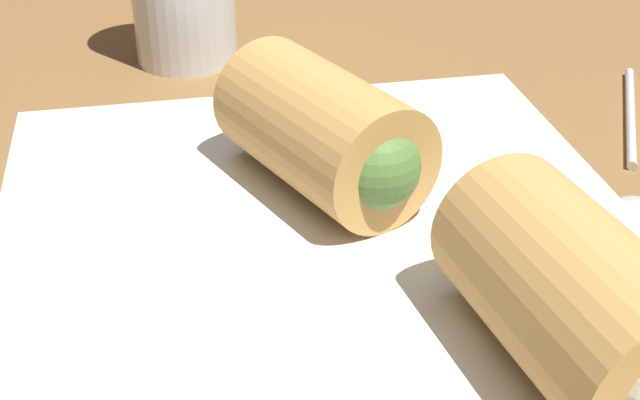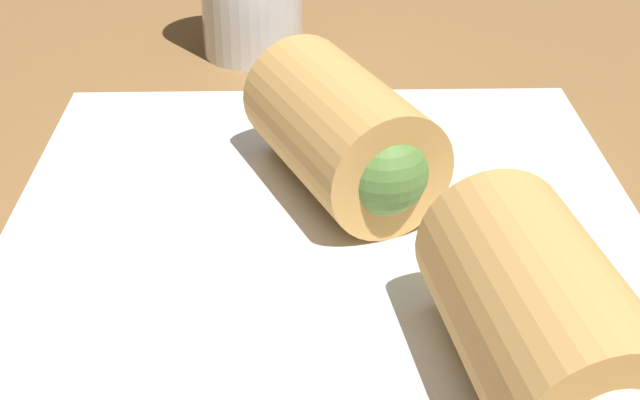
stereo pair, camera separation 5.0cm
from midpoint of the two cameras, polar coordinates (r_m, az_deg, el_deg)
name	(u,v)px [view 1 (the left image)]	position (r cm, az deg, el deg)	size (l,w,h in cm)	color
table_surface	(324,287)	(37.47, -3.60, -5.75)	(180.00, 140.00, 2.00)	olive
serving_plate	(320,262)	(35.88, -3.99, -4.17)	(30.34, 26.56, 1.50)	white
roll_front_left	(329,135)	(37.89, -3.21, 4.05)	(10.87, 8.76, 5.45)	#DBA356
roll_front_right	(582,305)	(28.46, 11.70, -6.88)	(10.74, 6.80, 5.45)	#DBA356
spoon	(634,193)	(42.44, 16.37, 0.26)	(18.20, 10.38, 1.26)	silver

